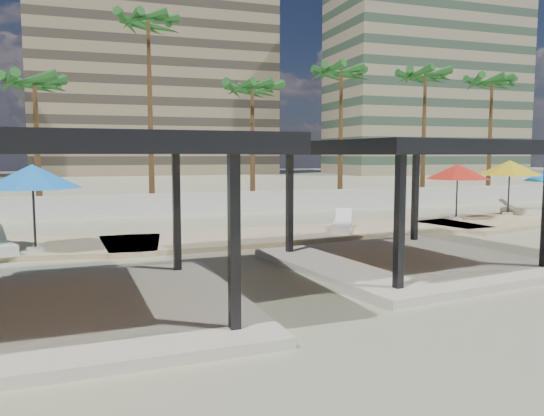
{
  "coord_description": "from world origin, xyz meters",
  "views": [
    {
      "loc": [
        -6.23,
        -12.65,
        3.29
      ],
      "look_at": [
        -0.28,
        4.98,
        1.4
      ],
      "focal_mm": 35.0,
      "sensor_mm": 36.0,
      "label": 1
    }
  ],
  "objects_px": {
    "umbrella_c": "(458,172)",
    "lounger_b": "(342,226)",
    "pavilion_central": "(409,193)",
    "pavilion_west": "(73,210)",
    "lounger_c": "(520,211)"
  },
  "relations": [
    {
      "from": "pavilion_central",
      "to": "lounger_b",
      "type": "height_order",
      "value": "pavilion_central"
    },
    {
      "from": "lounger_b",
      "to": "pavilion_central",
      "type": "bearing_deg",
      "value": -157.96
    },
    {
      "from": "pavilion_west",
      "to": "lounger_c",
      "type": "xyz_separation_m",
      "value": [
        21.27,
        10.31,
        -1.81
      ]
    },
    {
      "from": "pavilion_west",
      "to": "lounger_b",
      "type": "xyz_separation_m",
      "value": [
        10.02,
        8.09,
        -1.8
      ]
    },
    {
      "from": "umbrella_c",
      "to": "lounger_b",
      "type": "height_order",
      "value": "umbrella_c"
    },
    {
      "from": "umbrella_c",
      "to": "lounger_b",
      "type": "bearing_deg",
      "value": -166.64
    },
    {
      "from": "umbrella_c",
      "to": "pavilion_central",
      "type": "bearing_deg",
      "value": -134.94
    },
    {
      "from": "lounger_b",
      "to": "umbrella_c",
      "type": "bearing_deg",
      "value": -46.84
    },
    {
      "from": "lounger_b",
      "to": "lounger_c",
      "type": "height_order",
      "value": "lounger_b"
    },
    {
      "from": "pavilion_central",
      "to": "lounger_b",
      "type": "xyz_separation_m",
      "value": [
        0.82,
        6.05,
        -1.79
      ]
    },
    {
      "from": "pavilion_central",
      "to": "umbrella_c",
      "type": "relative_size",
      "value": 2.61
    },
    {
      "from": "umbrella_c",
      "to": "lounger_c",
      "type": "xyz_separation_m",
      "value": [
        4.41,
        0.59,
        -2.1
      ]
    },
    {
      "from": "pavilion_central",
      "to": "lounger_c",
      "type": "height_order",
      "value": "pavilion_central"
    },
    {
      "from": "pavilion_central",
      "to": "lounger_c",
      "type": "bearing_deg",
      "value": 25.83
    },
    {
      "from": "pavilion_central",
      "to": "umbrella_c",
      "type": "bearing_deg",
      "value": 36.5
    }
  ]
}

